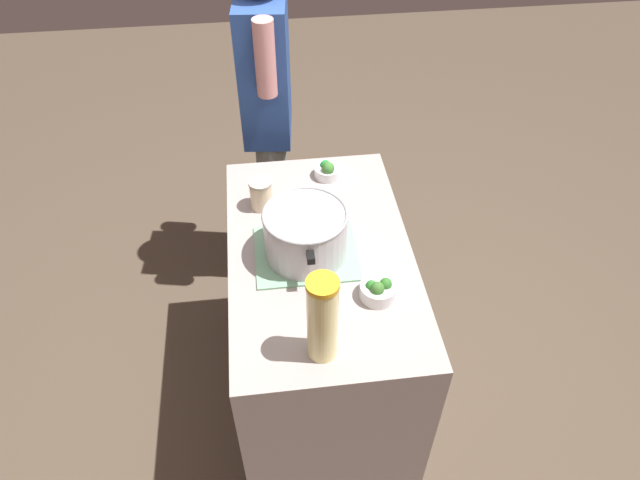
# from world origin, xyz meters

# --- Properties ---
(ground_plane) EXTENTS (8.00, 8.00, 0.00)m
(ground_plane) POSITION_xyz_m (0.00, 0.00, 0.00)
(ground_plane) COLOR #4F4133
(counter_slab) EXTENTS (1.05, 0.63, 0.91)m
(counter_slab) POSITION_xyz_m (0.00, 0.00, 0.45)
(counter_slab) COLOR gray
(counter_slab) RESTS_ON ground_plane
(dish_cloth) EXTENTS (0.29, 0.34, 0.01)m
(dish_cloth) POSITION_xyz_m (-0.01, 0.05, 0.91)
(dish_cloth) COLOR #79AD88
(dish_cloth) RESTS_ON counter_slab
(cooking_pot) EXTENTS (0.35, 0.28, 0.18)m
(cooking_pot) POSITION_xyz_m (-0.01, 0.05, 1.01)
(cooking_pot) COLOR #B7B7BC
(cooking_pot) RESTS_ON dish_cloth
(lemonade_pitcher) EXTENTS (0.09, 0.09, 0.30)m
(lemonade_pitcher) POSITION_xyz_m (-0.41, 0.04, 1.06)
(lemonade_pitcher) COLOR #F8EA97
(lemonade_pitcher) RESTS_ON counter_slab
(mason_jar) EXTENTS (0.09, 0.09, 0.12)m
(mason_jar) POSITION_xyz_m (0.26, 0.18, 0.97)
(mason_jar) COLOR beige
(mason_jar) RESTS_ON counter_slab
(broccoli_bowl_front) EXTENTS (0.10, 0.10, 0.08)m
(broccoli_bowl_front) POSITION_xyz_m (0.40, -0.08, 0.94)
(broccoli_bowl_front) COLOR silver
(broccoli_bowl_front) RESTS_ON counter_slab
(broccoli_bowl_center) EXTENTS (0.11, 0.11, 0.08)m
(broccoli_bowl_center) POSITION_xyz_m (-0.23, -0.15, 0.94)
(broccoli_bowl_center) COLOR silver
(broccoli_bowl_center) RESTS_ON counter_slab
(person_cook) EXTENTS (0.50, 0.23, 1.64)m
(person_cook) POSITION_xyz_m (0.87, 0.13, 0.91)
(person_cook) COLOR gray
(person_cook) RESTS_ON ground_plane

